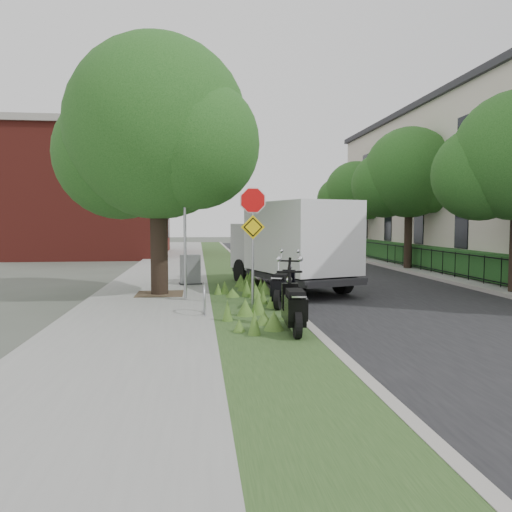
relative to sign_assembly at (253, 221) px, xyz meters
The scene contains 21 objects.
ground 2.78m from the sign_assembly, 22.62° to the right, with size 120.00×120.00×0.00m, color #4C5147.
sidewalk_near 10.10m from the sign_assembly, 106.84° to the left, with size 3.50×60.00×0.12m, color gray.
verge 9.69m from the sign_assembly, 90.61° to the left, with size 2.00×60.00×0.12m, color #2A471E.
kerb_near 9.73m from the sign_assembly, 84.54° to the left, with size 0.20×60.00×0.13m, color #9E9991.
road 10.65m from the sign_assembly, 64.96° to the left, with size 7.00×60.00×0.01m, color black.
kerb_far 12.50m from the sign_assembly, 50.01° to the left, with size 0.20×60.00×0.13m, color #9E9991.
footpath_far 13.64m from the sign_assembly, 44.45° to the left, with size 3.20×60.00×0.12m, color gray.
street_tree_main 4.30m from the sign_assembly, 139.63° to the left, with size 6.21×5.54×7.66m.
bare_post 2.18m from the sign_assembly, 145.95° to the left, with size 0.08×0.08×4.00m.
bike_hoop 2.54m from the sign_assembly, 137.69° to the right, with size 0.06×0.78×0.77m.
sign_assembly is the anchor object (origin of this frame).
fence_far 12.86m from the sign_assembly, 47.60° to the left, with size 0.04×24.00×1.00m.
hedge_far 13.34m from the sign_assembly, 45.36° to the left, with size 1.00×24.00×1.10m, color #17421A.
terrace_houses 16.07m from the sign_assembly, 36.15° to the left, with size 7.40×26.40×8.20m.
brick_building 22.97m from the sign_assembly, 110.72° to the left, with size 9.40×10.40×8.30m.
far_tree_b 12.78m from the sign_assembly, 48.62° to the left, with size 4.83×4.31×6.56m.
far_tree_c 19.42m from the sign_assembly, 64.46° to the left, with size 4.37×3.89×5.93m.
scooter_near 3.93m from the sign_assembly, 82.85° to the right, with size 0.45×1.85×0.88m.
scooter_far 1.98m from the sign_assembly, 33.61° to the right, with size 0.90×1.73×0.88m.
box_truck 3.89m from the sign_assembly, 63.51° to the left, with size 3.79×5.95×2.52m.
utility_cabinet 5.14m from the sign_assembly, 110.65° to the left, with size 0.83×0.61×1.03m.
Camera 1 is at (-2.85, -12.45, 2.33)m, focal length 35.00 mm.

